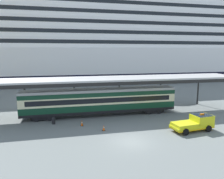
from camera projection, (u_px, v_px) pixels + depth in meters
ground_plane at (131, 142)px, 22.99m from camera, size 400.00×400.00×0.00m
cruise_ship at (65, 40)px, 71.33m from camera, size 164.94×28.75×41.05m
platform_canopy at (100, 80)px, 32.19m from camera, size 45.04×6.07×5.68m
train_carriage at (101, 101)px, 32.31m from camera, size 23.05×2.81×4.11m
service_truck at (195, 122)px, 26.27m from camera, size 5.40×2.72×2.02m
traffic_cone_near at (82, 123)px, 27.94m from camera, size 0.36×0.36×0.76m
traffic_cone_mid at (104, 128)px, 26.24m from camera, size 0.36×0.36×0.70m
quay_bollard at (54, 120)px, 28.60m from camera, size 0.48×0.48×0.96m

